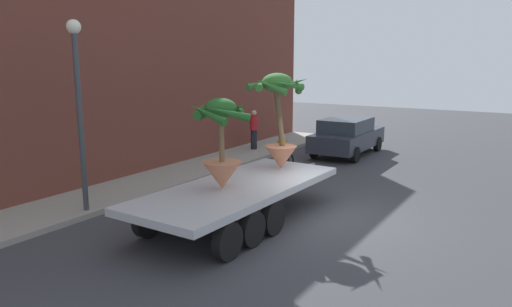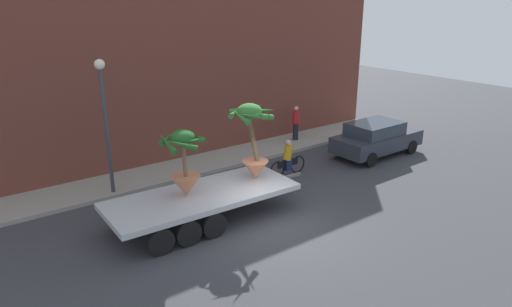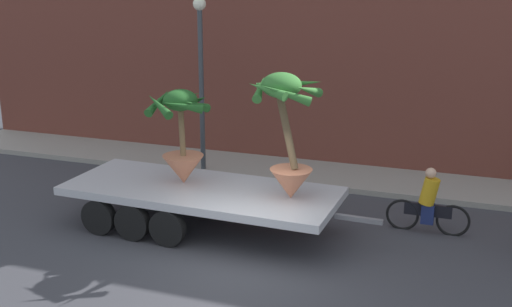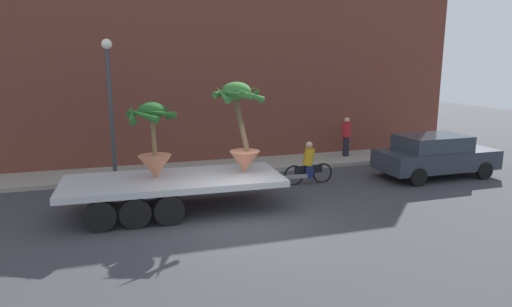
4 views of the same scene
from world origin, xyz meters
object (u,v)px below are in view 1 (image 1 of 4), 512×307
object	(u,v)px
potted_palm_rear	(279,119)
parked_car	(347,136)
cyclist	(282,157)
pedestrian_near_gate	(254,129)
flatbed_trailer	(233,195)
potted_palm_middle	(221,145)
street_lamp	(78,92)

from	to	relation	value
potted_palm_rear	parked_car	world-z (taller)	potted_palm_rear
cyclist	potted_palm_rear	bearing A→B (deg)	-152.34
parked_car	pedestrian_near_gate	xyz separation A→B (m)	(-1.69, 3.65, 0.21)
flatbed_trailer	pedestrian_near_gate	size ratio (longest dim) A/B	4.22
potted_palm_middle	cyclist	bearing A→B (deg)	14.04
cyclist	street_lamp	world-z (taller)	street_lamp
parked_car	pedestrian_near_gate	bearing A→B (deg)	114.78
potted_palm_rear	potted_palm_middle	size ratio (longest dim) A/B	1.24
cyclist	street_lamp	distance (m)	7.33
flatbed_trailer	parked_car	xyz separation A→B (m)	(9.97, 0.97, 0.05)
potted_palm_rear	cyclist	world-z (taller)	potted_palm_rear
street_lamp	parked_car	bearing A→B (deg)	-13.54
potted_palm_rear	parked_car	distance (m)	7.95
flatbed_trailer	potted_palm_rear	xyz separation A→B (m)	(2.24, -0.03, 1.64)
flatbed_trailer	pedestrian_near_gate	distance (m)	9.49
parked_car	street_lamp	bearing A→B (deg)	166.46
flatbed_trailer	parked_car	world-z (taller)	parked_car
potted_palm_middle	parked_car	xyz separation A→B (m)	(10.24, 0.84, -1.21)
potted_palm_rear	pedestrian_near_gate	xyz separation A→B (m)	(6.04, 4.65, -1.37)
street_lamp	flatbed_trailer	bearing A→B (deg)	-69.50
parked_car	street_lamp	distance (m)	11.93
flatbed_trailer	potted_palm_middle	xyz separation A→B (m)	(-0.27, 0.12, 1.27)
potted_palm_rear	street_lamp	world-z (taller)	street_lamp
potted_palm_rear	parked_car	bearing A→B (deg)	7.37
potted_palm_middle	parked_car	world-z (taller)	potted_palm_middle
flatbed_trailer	potted_palm_middle	distance (m)	1.30
potted_palm_middle	parked_car	distance (m)	10.35
parked_car	street_lamp	world-z (taller)	street_lamp
pedestrian_near_gate	street_lamp	bearing A→B (deg)	-174.59
pedestrian_near_gate	potted_palm_middle	bearing A→B (deg)	-152.28
parked_car	pedestrian_near_gate	distance (m)	4.03
parked_car	street_lamp	size ratio (longest dim) A/B	0.92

